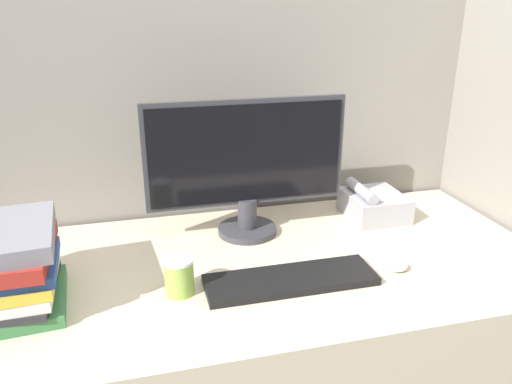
{
  "coord_description": "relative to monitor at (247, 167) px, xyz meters",
  "views": [
    {
      "loc": [
        -0.3,
        -0.81,
        1.43
      ],
      "look_at": [
        0.01,
        0.43,
        0.94
      ],
      "focal_mm": 35.0,
      "sensor_mm": 36.0,
      "label": 1
    }
  ],
  "objects": [
    {
      "name": "mouse",
      "position": [
        0.34,
        -0.34,
        -0.21
      ],
      "size": [
        0.06,
        0.05,
        0.03
      ],
      "color": "silver",
      "rests_on": "desk"
    },
    {
      "name": "cubicle_panel_rear",
      "position": [
        -0.02,
        0.23,
        -0.13
      ],
      "size": [
        2.07,
        0.04,
        1.66
      ],
      "color": "gray",
      "rests_on": "ground_plane"
    },
    {
      "name": "book_stack",
      "position": [
        -0.63,
        -0.26,
        -0.12
      ],
      "size": [
        0.26,
        0.3,
        0.2
      ],
      "color": "#38723F",
      "rests_on": "desk"
    },
    {
      "name": "desk",
      "position": [
        -0.02,
        -0.2,
        -0.59
      ],
      "size": [
        1.67,
        0.78,
        0.74
      ],
      "color": "beige",
      "rests_on": "ground_plane"
    },
    {
      "name": "coffee_cup",
      "position": [
        -0.25,
        -0.3,
        -0.17
      ],
      "size": [
        0.08,
        0.08,
        0.1
      ],
      "color": "#8CB247",
      "rests_on": "desk"
    },
    {
      "name": "desk_telephone",
      "position": [
        0.44,
        0.01,
        -0.17
      ],
      "size": [
        0.18,
        0.2,
        0.12
      ],
      "color": "#99999E",
      "rests_on": "desk"
    },
    {
      "name": "monitor",
      "position": [
        0.0,
        0.0,
        0.0
      ],
      "size": [
        0.61,
        0.18,
        0.42
      ],
      "color": "#333338",
      "rests_on": "desk"
    },
    {
      "name": "keyboard",
      "position": [
        0.04,
        -0.33,
        -0.21
      ],
      "size": [
        0.45,
        0.14,
        0.02
      ],
      "color": "black",
      "rests_on": "desk"
    }
  ]
}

